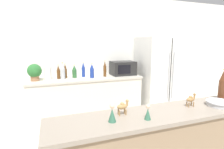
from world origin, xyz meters
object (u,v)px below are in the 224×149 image
at_px(wise_man_figurine_crimson, 148,113).
at_px(potted_plant, 35,72).
at_px(back_bottle_0, 92,71).
at_px(camel_figurine, 123,106).
at_px(back_bottle_1, 83,70).
at_px(microwave, 123,68).
at_px(refrigerator, 159,76).
at_px(back_bottle_3, 63,71).
at_px(back_bottle_4, 105,69).
at_px(paper_towel_roll, 48,73).
at_px(camel_figurine_second, 191,99).
at_px(back_bottle_5, 65,71).
at_px(fruit_bowl, 219,103).
at_px(back_bottle_2, 74,72).
at_px(wine_bottle, 223,85).
at_px(wise_man_figurine_purple, 112,114).
at_px(back_bottle_6, 58,72).

bearing_deg(wise_man_figurine_crimson, potted_plant, 115.60).
xyz_separation_m(back_bottle_0, camel_figurine, (-0.16, -1.85, -0.03)).
bearing_deg(back_bottle_1, microwave, -3.66).
height_order(refrigerator, back_bottle_3, refrigerator).
relative_size(refrigerator, back_bottle_1, 5.91).
bearing_deg(back_bottle_3, back_bottle_4, -0.26).
distance_m(paper_towel_roll, camel_figurine_second, 2.38).
bearing_deg(back_bottle_5, fruit_bowl, -58.13).
distance_m(back_bottle_1, back_bottle_2, 0.18).
bearing_deg(wine_bottle, paper_towel_roll, 133.71).
distance_m(back_bottle_0, camel_figurine_second, 1.97).
bearing_deg(fruit_bowl, camel_figurine_second, 163.95).
bearing_deg(wise_man_figurine_purple, back_bottle_6, 98.53).
relative_size(back_bottle_0, wise_man_figurine_crimson, 2.12).
bearing_deg(paper_towel_roll, microwave, 1.20).
distance_m(back_bottle_6, wise_man_figurine_crimson, 2.21).
distance_m(back_bottle_1, back_bottle_5, 0.34).
distance_m(back_bottle_4, wise_man_figurine_purple, 2.08).
height_order(back_bottle_5, fruit_bowl, back_bottle_5).
bearing_deg(potted_plant, back_bottle_2, 4.99).
bearing_deg(potted_plant, fruit_bowl, -47.99).
bearing_deg(camel_figurine_second, back_bottle_1, 108.71).
height_order(paper_towel_roll, microwave, microwave).
relative_size(back_bottle_2, back_bottle_3, 0.80).
bearing_deg(back_bottle_5, wise_man_figurine_crimson, -77.57).
xyz_separation_m(back_bottle_0, wine_bottle, (1.04, -1.83, 0.05)).
relative_size(refrigerator, wine_bottle, 4.90).
relative_size(microwave, back_bottle_5, 1.80).
bearing_deg(potted_plant, microwave, 1.19).
bearing_deg(camel_figurine_second, wise_man_figurine_crimson, -167.65).
height_order(back_bottle_5, back_bottle_6, back_bottle_5).
bearing_deg(back_bottle_2, wise_man_figurine_purple, -89.45).
xyz_separation_m(refrigerator, back_bottle_2, (-1.81, 0.13, 0.19)).
xyz_separation_m(refrigerator, camel_figurine, (-1.66, -1.86, 0.17)).
relative_size(fruit_bowl, wise_man_figurine_crimson, 1.88).
distance_m(back_bottle_2, back_bottle_3, 0.23).
xyz_separation_m(back_bottle_0, wise_man_figurine_crimson, (0.00, -2.01, -0.06)).
bearing_deg(back_bottle_5, wine_bottle, -52.58).
distance_m(back_bottle_2, back_bottle_6, 0.29).
height_order(back_bottle_6, camel_figurine, back_bottle_6).
height_order(back_bottle_2, back_bottle_6, back_bottle_6).
relative_size(back_bottle_1, wise_man_figurine_purple, 1.89).
distance_m(camel_figurine, camel_figurine_second, 0.72).
relative_size(microwave, back_bottle_1, 1.68).
height_order(back_bottle_6, fruit_bowl, back_bottle_6).
bearing_deg(wise_man_figurine_purple, back_bottle_2, 90.55).
height_order(paper_towel_roll, back_bottle_3, back_bottle_3).
relative_size(back_bottle_1, camel_figurine_second, 2.17).
distance_m(back_bottle_0, wise_man_figurine_purple, 1.98).
height_order(back_bottle_2, camel_figurine_second, back_bottle_2).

